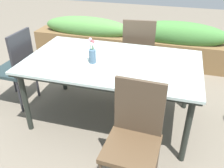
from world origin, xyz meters
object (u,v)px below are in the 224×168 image
(chair_far_side, at_px, (138,51))
(planter_box, at_px, (131,41))
(dining_table, at_px, (112,66))
(chair_end_left, at_px, (17,65))
(flower_vase, at_px, (92,53))
(chair_near_right, at_px, (134,134))

(chair_far_side, relative_size, planter_box, 0.29)
(dining_table, xyz_separation_m, planter_box, (-0.14, 1.63, -0.33))
(chair_end_left, bearing_deg, chair_far_side, -57.10)
(chair_far_side, height_order, flower_vase, flower_vase)
(chair_far_side, xyz_separation_m, flower_vase, (-0.31, -0.90, 0.31))
(dining_table, xyz_separation_m, chair_end_left, (-1.18, -0.00, -0.15))
(chair_near_right, xyz_separation_m, chair_end_left, (-1.59, 0.81, -0.02))
(chair_near_right, xyz_separation_m, flower_vase, (-0.59, 0.72, 0.30))
(chair_near_right, relative_size, chair_far_side, 0.97)
(chair_end_left, bearing_deg, chair_near_right, -115.41)
(flower_vase, height_order, planter_box, flower_vase)
(flower_vase, xyz_separation_m, planter_box, (0.04, 1.72, -0.50))
(flower_vase, bearing_deg, planter_box, 88.74)
(flower_vase, bearing_deg, chair_far_side, 70.76)
(dining_table, bearing_deg, chair_end_left, -179.90)
(chair_near_right, relative_size, flower_vase, 3.58)
(chair_far_side, bearing_deg, flower_vase, -115.89)
(chair_near_right, distance_m, flower_vase, 0.97)
(dining_table, bearing_deg, planter_box, 94.87)
(planter_box, bearing_deg, chair_near_right, -77.35)
(chair_end_left, height_order, flower_vase, flower_vase)
(chair_far_side, height_order, planter_box, chair_far_side)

